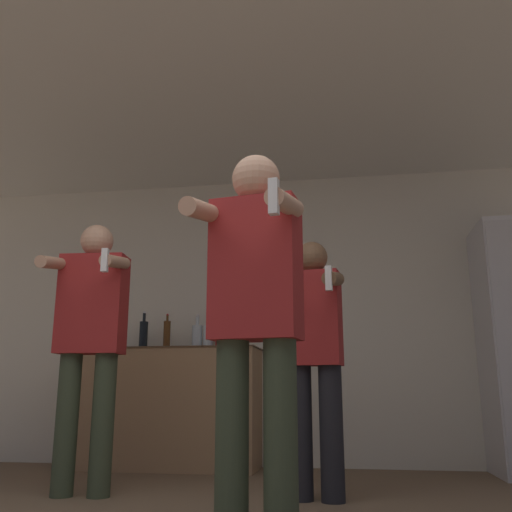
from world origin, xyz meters
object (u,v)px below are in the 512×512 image
bottle_clear_vodka (208,335)px  person_spectator_back (314,350)px  bottle_amber_bourbon (197,336)px  person_woman_foreground (255,312)px  bottle_dark_rum (143,334)px  bottle_brown_liquor (219,336)px  bottle_red_label (167,334)px  person_man_side (90,333)px

bottle_clear_vodka → person_spectator_back: 1.66m
bottle_amber_bourbon → person_woman_foreground: 2.61m
bottle_clear_vodka → bottle_dark_rum: (-0.58, 0.00, 0.02)m
bottle_amber_bourbon → person_spectator_back: bearing=-50.7°
bottle_dark_rum → bottle_brown_liquor: bearing=0.0°
bottle_red_label → bottle_clear_vodka: bearing=0.0°
bottle_red_label → bottle_amber_bourbon: (0.27, 0.00, -0.02)m
bottle_amber_bourbon → person_woman_foreground: person_woman_foreground is taller
bottle_red_label → bottle_brown_liquor: 0.47m
bottle_red_label → bottle_dark_rum: size_ratio=0.91×
bottle_red_label → bottle_brown_liquor: bottle_red_label is taller
person_spectator_back → bottle_dark_rum: bearing=139.9°
bottle_brown_liquor → person_spectator_back: (0.88, -1.32, -0.23)m
bottle_red_label → person_spectator_back: (1.35, -1.32, -0.25)m
person_man_side → person_woman_foreground: bearing=-40.4°
bottle_clear_vodka → person_man_side: bearing=-107.0°
person_man_side → bottle_dark_rum: bearing=96.5°
bottle_clear_vodka → bottle_amber_bourbon: size_ratio=1.01×
person_spectator_back → person_man_side: bearing=-176.9°
bottle_amber_bourbon → bottle_red_label: bearing=-180.0°
person_man_side → bottle_brown_liquor: bearing=69.4°
bottle_red_label → bottle_amber_bourbon: 0.27m
bottle_brown_liquor → person_man_side: size_ratio=0.16×
person_woman_foreground → bottle_clear_vodka: bearing=108.3°
person_woman_foreground → person_man_side: 1.62m
bottle_dark_rum → person_man_side: 1.41m
person_woman_foreground → person_man_side: bearing=139.6°
person_man_side → bottle_red_label: bearing=87.8°
bottle_brown_liquor → person_spectator_back: size_ratio=0.18×
bottle_brown_liquor → person_spectator_back: person_spectator_back is taller
bottle_amber_bourbon → person_man_side: size_ratio=0.18×
bottle_red_label → bottle_dark_rum: (-0.21, 0.00, 0.00)m
bottle_brown_liquor → bottle_amber_bourbon: size_ratio=0.93×
bottle_brown_liquor → person_woman_foreground: (0.71, -2.44, -0.15)m
bottle_amber_bourbon → person_spectator_back: 1.72m
bottle_clear_vodka → bottle_amber_bourbon: bottle_clear_vodka is taller
bottle_brown_liquor → bottle_red_label: bearing=-180.0°
person_woman_foreground → person_man_side: person_man_side is taller
person_spectator_back → person_woman_foreground: bearing=-99.0°
bottle_clear_vodka → bottle_dark_rum: bearing=180.0°
bottle_dark_rum → person_woman_foreground: bearing=-60.3°
bottle_amber_bourbon → person_man_side: 1.44m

